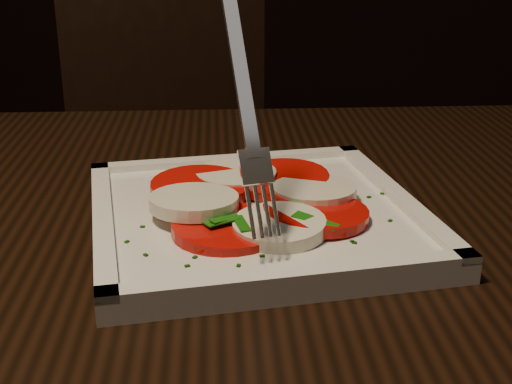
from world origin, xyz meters
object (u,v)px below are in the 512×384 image
Objects in this scene: table at (247,347)px; chair at (176,154)px; fork at (239,90)px; plate at (256,218)px.

table is 0.90m from chair.
fork reaches higher than chair.
fork reaches higher than plate.
fork is (-0.01, -0.03, 0.11)m from plate.
fork is at bearing -108.14° from plate.
plate is at bearing -94.45° from chair.
plate is at bearing 52.36° from fork.
fork is at bearing -95.62° from chair.
chair is (-0.18, 0.87, -0.12)m from table.
chair is 0.90m from plate.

